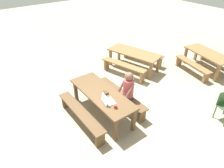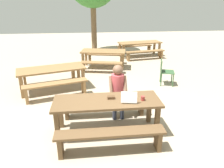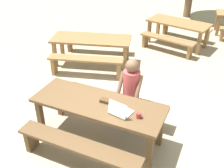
% 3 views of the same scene
% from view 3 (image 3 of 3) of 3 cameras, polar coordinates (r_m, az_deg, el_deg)
% --- Properties ---
extents(ground_plane, '(30.00, 30.00, 0.00)m').
position_cam_3_polar(ground_plane, '(4.80, -2.74, -11.34)').
color(ground_plane, tan).
extents(picnic_table_front, '(2.18, 0.78, 0.75)m').
position_cam_3_polar(picnic_table_front, '(4.39, -2.95, -5.12)').
color(picnic_table_front, brown).
rests_on(picnic_table_front, ground).
extents(bench_near, '(2.01, 0.30, 0.45)m').
position_cam_3_polar(bench_near, '(4.14, -7.24, -13.54)').
color(bench_near, brown).
rests_on(bench_near, ground).
extents(bench_far, '(2.01, 0.30, 0.45)m').
position_cam_3_polar(bench_far, '(5.06, 0.65, -3.69)').
color(bench_far, brown).
rests_on(bench_far, ground).
extents(laptop, '(0.36, 0.33, 0.25)m').
position_cam_3_polar(laptop, '(4.06, 1.72, -5.68)').
color(laptop, white).
rests_on(laptop, picnic_table_front).
extents(small_pouch, '(0.15, 0.10, 0.05)m').
position_cam_3_polar(small_pouch, '(4.32, -1.52, -3.58)').
color(small_pouch, '#4C331E').
rests_on(small_pouch, picnic_table_front).
extents(coffee_mug, '(0.08, 0.08, 0.09)m').
position_cam_3_polar(coffee_mug, '(4.01, 5.73, -6.63)').
color(coffee_mug, '#99332D').
rests_on(coffee_mug, picnic_table_front).
extents(person_seated, '(0.41, 0.41, 1.29)m').
position_cam_3_polar(person_seated, '(4.71, 3.99, -0.70)').
color(person_seated, '#333847').
rests_on(person_seated, ground).
extents(picnic_table_mid, '(1.91, 1.14, 0.72)m').
position_cam_3_polar(picnic_table_mid, '(8.35, 13.96, 12.06)').
color(picnic_table_mid, olive).
rests_on(picnic_table_mid, ground).
extents(bench_mid_south, '(1.64, 0.62, 0.43)m').
position_cam_3_polar(bench_mid_south, '(7.87, 11.65, 8.83)').
color(bench_mid_south, olive).
rests_on(bench_mid_south, ground).
extents(bench_mid_north, '(1.64, 0.62, 0.43)m').
position_cam_3_polar(bench_mid_north, '(9.04, 15.49, 11.32)').
color(bench_mid_north, olive).
rests_on(bench_mid_north, ground).
extents(picnic_table_distant, '(2.15, 1.33, 0.71)m').
position_cam_3_polar(picnic_table_distant, '(6.97, -4.44, 9.01)').
color(picnic_table_distant, olive).
rests_on(picnic_table_distant, ground).
extents(bench_distant_south, '(1.82, 0.79, 0.48)m').
position_cam_3_polar(bench_distant_south, '(6.46, -5.65, 4.59)').
color(bench_distant_south, olive).
rests_on(bench_distant_south, ground).
extents(bench_distant_north, '(1.82, 0.79, 0.48)m').
position_cam_3_polar(bench_distant_north, '(7.69, -3.26, 9.24)').
color(bench_distant_north, olive).
rests_on(bench_distant_north, ground).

